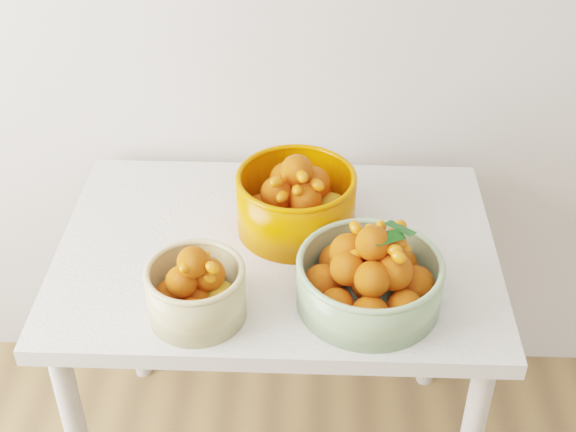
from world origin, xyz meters
name	(u,v)px	position (x,y,z in m)	size (l,w,h in m)	color
table	(277,278)	(-0.18, 1.60, 0.65)	(1.00, 0.70, 0.75)	silver
bowl_cream	(196,290)	(-0.34, 1.37, 0.82)	(0.26, 0.26, 0.17)	tan
bowl_green	(369,277)	(0.02, 1.42, 0.82)	(0.38, 0.38, 0.19)	#84A776
bowl_orange	(296,200)	(-0.14, 1.67, 0.83)	(0.30, 0.30, 0.20)	#D55601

